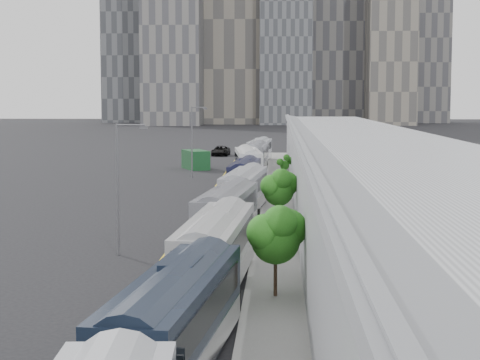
# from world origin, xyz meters

# --- Properties ---
(sidewalk) EXTENTS (10.00, 170.00, 0.12)m
(sidewalk) POSITION_xyz_m (9.00, 55.00, 0.06)
(sidewalk) COLOR gray
(sidewalk) RESTS_ON ground
(lane_line) EXTENTS (0.12, 160.00, 0.02)m
(lane_line) POSITION_xyz_m (-1.50, 55.00, 0.01)
(lane_line) COLOR gold
(lane_line) RESTS_ON ground
(depot) EXTENTS (12.45, 160.40, 7.20)m
(depot) POSITION_xyz_m (12.99, 55.00, 3.51)
(depot) COLOR gray
(depot) RESTS_ON ground
(bus_1) EXTENTS (3.93, 13.29, 3.83)m
(bus_1) POSITION_xyz_m (2.11, 21.62, 1.62)
(bus_1) COLOR black
(bus_1) RESTS_ON ground
(bus_2) EXTENTS (3.50, 13.63, 3.95)m
(bus_2) POSITION_xyz_m (2.48, 34.88, 1.67)
(bus_2) COLOR #B1B2B4
(bus_2) RESTS_ON ground
(bus_3) EXTENTS (3.88, 13.21, 3.81)m
(bus_3) POSITION_xyz_m (2.13, 48.69, 1.61)
(bus_3) COLOR slate
(bus_3) RESTS_ON ground
(bus_4) EXTENTS (3.80, 13.31, 3.84)m
(bus_4) POSITION_xyz_m (2.72, 62.71, 1.62)
(bus_4) COLOR #A8A9B2
(bus_4) RESTS_ON ground
(bus_5) EXTENTS (3.07, 12.55, 3.64)m
(bus_5) POSITION_xyz_m (2.18, 76.02, 1.54)
(bus_5) COLOR #161832
(bus_5) RESTS_ON ground
(bus_6) EXTENTS (4.00, 13.73, 3.96)m
(bus_6) POSITION_xyz_m (1.92, 90.98, 1.67)
(bus_6) COLOR white
(bus_6) RESTS_ON ground
(bus_7) EXTENTS (3.13, 13.32, 3.87)m
(bus_7) POSITION_xyz_m (2.55, 104.90, 1.63)
(bus_7) COLOR gray
(bus_7) RESTS_ON ground
(bus_8) EXTENTS (3.72, 12.89, 3.72)m
(bus_8) POSITION_xyz_m (2.60, 119.13, 1.57)
(bus_8) COLOR silver
(bus_8) RESTS_ON ground
(tree_1) EXTENTS (2.45, 2.45, 4.54)m
(tree_1) POSITION_xyz_m (5.57, 32.77, 3.30)
(tree_1) COLOR black
(tree_1) RESTS_ON ground
(tree_2) EXTENTS (2.23, 2.23, 4.59)m
(tree_2) POSITION_xyz_m (5.68, 52.14, 3.45)
(tree_2) COLOR black
(tree_2) RESTS_ON ground
(tree_3) EXTENTS (1.02, 1.02, 3.32)m
(tree_3) POSITION_xyz_m (6.29, 80.73, 2.70)
(tree_3) COLOR black
(tree_3) RESTS_ON ground
(street_lamp_near) EXTENTS (2.04, 0.22, 8.30)m
(street_lamp_near) POSITION_xyz_m (-4.19, 43.29, 4.83)
(street_lamp_near) COLOR #59595E
(street_lamp_near) RESTS_ON ground
(street_lamp_far) EXTENTS (2.04, 0.22, 8.89)m
(street_lamp_far) POSITION_xyz_m (-5.07, 93.90, 5.13)
(street_lamp_far) COLOR #59595E
(street_lamp_far) RESTS_ON ground
(shipping_container) EXTENTS (4.55, 6.16, 2.65)m
(shipping_container) POSITION_xyz_m (-6.09, 106.07, 1.33)
(shipping_container) COLOR #144220
(shipping_container) RESTS_ON ground
(suv) EXTENTS (3.18, 6.27, 1.70)m
(suv) POSITION_xyz_m (-4.57, 133.49, 0.85)
(suv) COLOR black
(suv) RESTS_ON ground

